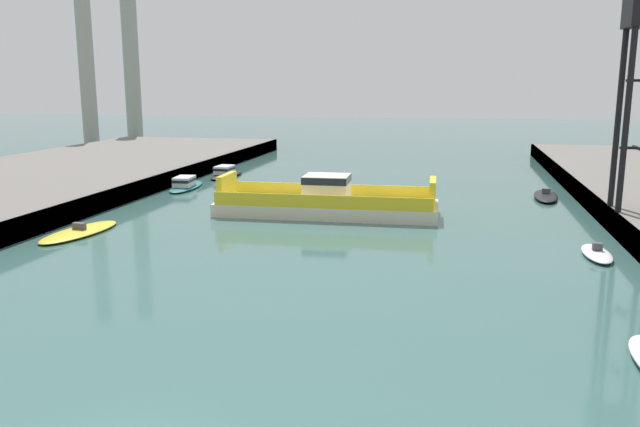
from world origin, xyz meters
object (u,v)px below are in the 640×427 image
object	(u,v)px
moored_boat_far_left	(185,184)
smokestack_distant_a	(85,46)
moored_boat_far_right	(226,173)
moored_boat_near_left	(80,232)
chain_ferry	(327,202)
moored_boat_mid_right	(546,196)
moored_boat_near_right	(597,253)
smokestack_distant_b	(130,39)

from	to	relation	value
moored_boat_far_left	smokestack_distant_a	size ratio (longest dim) A/B	0.26
moored_boat_far_right	smokestack_distant_a	distance (m)	52.27
moored_boat_near_left	chain_ferry	bearing A→B (deg)	33.63
moored_boat_far_left	chain_ferry	bearing A→B (deg)	-30.31
moored_boat_mid_right	moored_boat_far_right	xyz separation A→B (m)	(-36.07, 7.33, 0.27)
moored_boat_near_right	moored_boat_far_left	size ratio (longest dim) A/B	0.59
moored_boat_near_left	smokestack_distant_b	world-z (taller)	smokestack_distant_b
smokestack_distant_a	smokestack_distant_b	bearing A→B (deg)	85.10
moored_boat_far_left	smokestack_distant_a	world-z (taller)	smokestack_distant_a
chain_ferry	moored_boat_near_right	xyz separation A→B (m)	(19.99, -9.80, -0.83)
moored_boat_mid_right	moored_boat_near_right	bearing A→B (deg)	-88.91
moored_boat_far_right	smokestack_distant_b	size ratio (longest dim) A/B	0.21
moored_boat_far_left	smokestack_distant_b	size ratio (longest dim) A/B	0.23
moored_boat_near_right	smokestack_distant_b	xyz separation A→B (m)	(-72.88, 75.45, 19.54)
moored_boat_far_right	smokestack_distant_a	size ratio (longest dim) A/B	0.24
moored_boat_mid_right	chain_ferry	bearing A→B (deg)	-147.97
smokestack_distant_b	moored_boat_mid_right	bearing A→B (deg)	-36.39
moored_boat_far_left	smokestack_distant_a	distance (m)	57.67
chain_ferry	moored_boat_far_left	size ratio (longest dim) A/B	2.26
moored_boat_near_right	moored_boat_far_left	xyz separation A→B (m)	(-37.64, 20.12, 0.29)
moored_boat_near_right	smokestack_distant_b	size ratio (longest dim) A/B	0.13
chain_ferry	moored_boat_mid_right	distance (m)	23.10
chain_ferry	moored_boat_far_right	size ratio (longest dim) A/B	2.40
moored_boat_near_left	smokestack_distant_b	size ratio (longest dim) A/B	0.22
smokestack_distant_a	moored_boat_near_right	bearing A→B (deg)	-39.67
moored_boat_near_right	smokestack_distant_a	world-z (taller)	smokestack_distant_a
moored_boat_near_right	moored_boat_mid_right	xyz separation A→B (m)	(-0.42, 22.05, 0.02)
moored_boat_mid_right	moored_boat_near_left	bearing A→B (deg)	-147.22
moored_boat_far_left	moored_boat_far_right	world-z (taller)	moored_boat_far_right
chain_ferry	smokestack_distant_b	xyz separation A→B (m)	(-52.89, 65.64, 18.71)
chain_ferry	moored_boat_near_right	bearing A→B (deg)	-26.13
moored_boat_near_right	smokestack_distant_b	bearing A→B (deg)	134.01
chain_ferry	moored_boat_near_left	bearing A→B (deg)	-146.37
chain_ferry	moored_boat_near_right	distance (m)	22.28
moored_boat_near_right	moored_boat_far_right	size ratio (longest dim) A/B	0.62
moored_boat_near_left	moored_boat_far_left	world-z (taller)	moored_boat_far_left
moored_boat_near_left	moored_boat_far_right	world-z (taller)	moored_boat_far_right
moored_boat_near_left	moored_boat_mid_right	world-z (taller)	moored_boat_mid_right
smokestack_distant_a	smokestack_distant_b	distance (m)	14.23
moored_boat_far_left	smokestack_distant_b	world-z (taller)	smokestack_distant_b
smokestack_distant_b	moored_boat_near_right	bearing A→B (deg)	-45.99
chain_ferry	moored_boat_far_left	distance (m)	20.45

